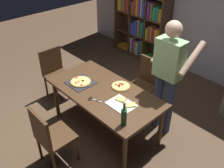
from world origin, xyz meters
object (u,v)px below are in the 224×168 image
object	(u,v)px
dining_table	(104,95)
wine_bottle	(124,117)
kitchen_scissors	(93,99)
chair_far_side	(146,81)
bookshelf	(142,14)
chair_left_end	(55,70)
person_serving_pizza	(168,73)
second_pizza_plain	(121,86)
pepperoni_pizza_on_tray	(81,82)
chair_near_camera	(50,135)

from	to	relation	value
dining_table	wine_bottle	bearing A→B (deg)	-23.27
kitchen_scissors	dining_table	bearing A→B (deg)	101.02
chair_far_side	kitchen_scissors	world-z (taller)	chair_far_side
bookshelf	kitchen_scissors	xyz separation A→B (m)	(1.43, -2.62, -0.25)
bookshelf	kitchen_scissors	distance (m)	3.00
bookshelf	dining_table	bearing A→B (deg)	-59.78
chair_left_end	person_serving_pizza	distance (m)	2.07
wine_bottle	second_pizza_plain	xyz separation A→B (m)	(-0.59, 0.53, -0.11)
pepperoni_pizza_on_tray	kitchen_scissors	bearing A→B (deg)	-16.55
person_serving_pizza	dining_table	bearing A→B (deg)	-127.91
dining_table	kitchen_scissors	world-z (taller)	kitchen_scissors
pepperoni_pizza_on_tray	person_serving_pizza	bearing A→B (deg)	41.07
chair_near_camera	bookshelf	size ratio (longest dim) A/B	0.46
chair_far_side	bookshelf	distance (m)	2.06
dining_table	wine_bottle	size ratio (longest dim) A/B	5.39
person_serving_pizza	pepperoni_pizza_on_tray	size ratio (longest dim) A/B	4.84
person_serving_pizza	kitchen_scissors	world-z (taller)	person_serving_pizza
chair_left_end	bookshelf	world-z (taller)	bookshelf
chair_far_side	pepperoni_pizza_on_tray	world-z (taller)	chair_far_side
kitchen_scissors	second_pizza_plain	distance (m)	0.50
chair_far_side	pepperoni_pizza_on_tray	xyz separation A→B (m)	(-0.39, -1.04, 0.25)
chair_far_side	wine_bottle	distance (m)	1.43
bookshelf	second_pizza_plain	size ratio (longest dim) A/B	7.25
chair_near_camera	chair_far_side	world-z (taller)	same
dining_table	pepperoni_pizza_on_tray	bearing A→B (deg)	-163.40
chair_far_side	wine_bottle	size ratio (longest dim) A/B	2.85
chair_far_side	second_pizza_plain	bearing A→B (deg)	-82.88
chair_left_end	kitchen_scissors	size ratio (longest dim) A/B	4.55
person_serving_pizza	second_pizza_plain	distance (m)	0.69
chair_left_end	wine_bottle	xyz separation A→B (m)	(2.01, -0.29, 0.36)
chair_left_end	wine_bottle	bearing A→B (deg)	-8.19
pepperoni_pizza_on_tray	kitchen_scissors	xyz separation A→B (m)	(0.44, -0.13, -0.01)
chair_left_end	chair_far_side	bearing A→B (deg)	34.61
dining_table	chair_left_end	bearing A→B (deg)	180.00
dining_table	person_serving_pizza	size ratio (longest dim) A/B	0.97
kitchen_scissors	chair_far_side	bearing A→B (deg)	92.37
dining_table	bookshelf	xyz separation A→B (m)	(-1.38, 2.37, 0.34)
dining_table	chair_far_side	size ratio (longest dim) A/B	1.89
pepperoni_pizza_on_tray	chair_near_camera	bearing A→B (deg)	-63.95
person_serving_pizza	pepperoni_pizza_on_tray	world-z (taller)	person_serving_pizza
chair_far_side	kitchen_scissors	distance (m)	1.20
person_serving_pizza	wine_bottle	world-z (taller)	person_serving_pizza
person_serving_pizza	pepperoni_pizza_on_tray	bearing A→B (deg)	-138.93
pepperoni_pizza_on_tray	wine_bottle	bearing A→B (deg)	-9.16
chair_near_camera	pepperoni_pizza_on_tray	bearing A→B (deg)	116.05
chair_near_camera	person_serving_pizza	size ratio (longest dim) A/B	0.51
pepperoni_pizza_on_tray	chair_left_end	bearing A→B (deg)	172.91
chair_near_camera	wine_bottle	world-z (taller)	wine_bottle
dining_table	chair_near_camera	xyz separation A→B (m)	(-0.00, -0.92, -0.16)
chair_near_camera	chair_far_side	bearing A→B (deg)	90.00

